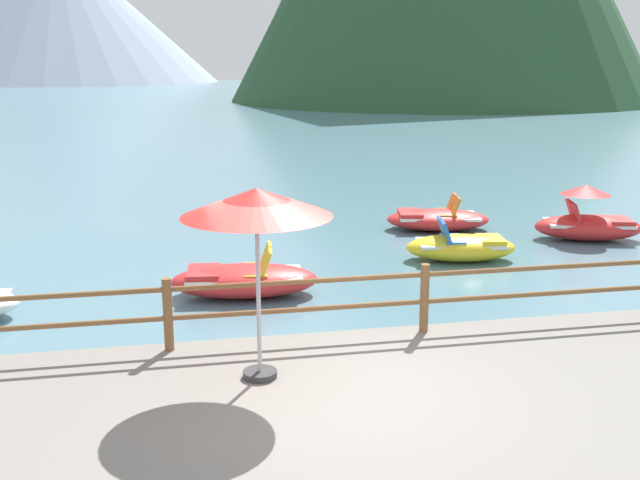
# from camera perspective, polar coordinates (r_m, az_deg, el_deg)

# --- Properties ---
(ground_plane) EXTENTS (200.00, 200.00, 0.00)m
(ground_plane) POSITION_cam_1_polar(r_m,az_deg,el_deg) (47.83, -9.55, 8.60)
(ground_plane) COLOR slate
(dock_railing) EXTENTS (23.92, 0.12, 0.95)m
(dock_railing) POSITION_cam_1_polar(r_m,az_deg,el_deg) (9.81, -1.50, -4.50)
(dock_railing) COLOR brown
(dock_railing) RESTS_ON promenade_dock
(beach_umbrella) EXTENTS (1.70, 1.70, 2.24)m
(beach_umbrella) POSITION_cam_1_polar(r_m,az_deg,el_deg) (8.32, -4.84, 2.65)
(beach_umbrella) COLOR #B2B2B7
(beach_umbrella) RESTS_ON promenade_dock
(pedal_boat_0) EXTENTS (2.39, 1.48, 0.86)m
(pedal_boat_0) POSITION_cam_1_polar(r_m,az_deg,el_deg) (15.60, 10.66, -0.50)
(pedal_boat_0) COLOR yellow
(pedal_boat_0) RESTS_ON ground
(pedal_boat_1) EXTENTS (2.62, 1.75, 1.26)m
(pedal_boat_1) POSITION_cam_1_polar(r_m,az_deg,el_deg) (18.10, 19.70, 1.30)
(pedal_boat_1) COLOR red
(pedal_boat_1) RESTS_ON ground
(pedal_boat_3) EXTENTS (2.66, 1.51, 0.87)m
(pedal_boat_3) POSITION_cam_1_polar(r_m,az_deg,el_deg) (13.12, -5.80, -3.00)
(pedal_boat_3) COLOR red
(pedal_boat_3) RESTS_ON ground
(pedal_boat_4) EXTENTS (2.66, 1.77, 0.84)m
(pedal_boat_4) POSITION_cam_1_polar(r_m,az_deg,el_deg) (18.31, 8.88, 1.59)
(pedal_boat_4) COLOR red
(pedal_boat_4) RESTS_ON ground
(distant_peak) EXTENTS (52.95, 52.95, 23.86)m
(distant_peak) POSITION_cam_1_polar(r_m,az_deg,el_deg) (142.52, -19.05, 16.08)
(distant_peak) COLOR #93A3B7
(distant_peak) RESTS_ON ground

